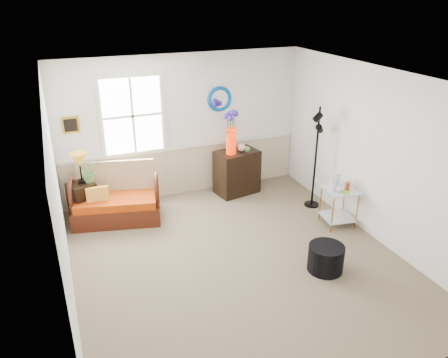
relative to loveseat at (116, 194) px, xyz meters
name	(u,v)px	position (x,y,z in m)	size (l,w,h in m)	color
floor	(237,260)	(1.39, -1.88, -0.46)	(4.50, 5.00, 0.01)	#6F6147
ceiling	(240,79)	(1.39, -1.88, 2.14)	(4.50, 5.00, 0.01)	white
walls	(238,178)	(1.39, -1.88, 0.84)	(4.51, 5.01, 2.60)	silver
wainscot	(185,170)	(1.39, 0.60, -0.01)	(4.46, 0.02, 0.90)	#C3B08D
chair_rail	(184,147)	(1.39, 0.59, 0.46)	(4.46, 0.04, 0.06)	silver
window	(133,116)	(0.49, 0.59, 1.14)	(1.14, 0.06, 1.44)	white
picture	(70,125)	(-0.53, 0.60, 1.09)	(0.28, 0.03, 0.28)	gold
mirror	(219,99)	(2.09, 0.60, 1.29)	(0.47, 0.47, 0.07)	#0065C9
loveseat	(116,194)	(0.00, 0.00, 0.00)	(1.41, 0.80, 0.92)	#4E1F10
throw_pillow	(98,198)	(-0.29, -0.07, 0.02)	(0.36, 0.09, 0.36)	#B85417
lamp_stand	(83,202)	(-0.52, 0.17, -0.12)	(0.38, 0.38, 0.68)	black
table_lamp	(80,168)	(-0.49, 0.17, 0.48)	(0.28, 0.28, 0.52)	#AC7219
potted_plant	(89,174)	(-0.37, 0.19, 0.35)	(0.31, 0.35, 0.27)	#508040
cabinet	(237,172)	(2.29, 0.23, -0.05)	(0.78, 0.50, 0.83)	black
flower_vase	(231,133)	(2.14, 0.16, 0.77)	(0.23, 0.23, 0.79)	#F02704
side_table	(338,207)	(3.34, -1.55, -0.14)	(0.51, 0.51, 0.64)	#C6872B
tabletop_items	(341,182)	(3.35, -1.52, 0.30)	(0.38, 0.38, 0.23)	silver
floor_lamp	(316,158)	(3.33, -0.79, 0.45)	(0.26, 0.26, 1.82)	black
ottoman	(326,258)	(2.43, -2.55, -0.27)	(0.49, 0.49, 0.38)	black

